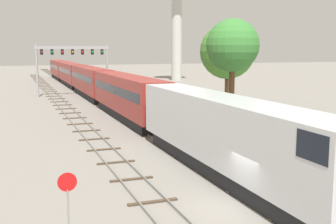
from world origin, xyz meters
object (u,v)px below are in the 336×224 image
object	(u,v)px
stop_sign	(68,197)
trackside_tree_left	(233,46)
passenger_train	(90,81)
trackside_tree_mid	(227,51)
signal_gantry	(73,58)

from	to	relation	value
stop_sign	trackside_tree_left	distance (m)	27.45
passenger_train	trackside_tree_mid	world-z (taller)	trackside_tree_mid
trackside_tree_left	passenger_train	bearing A→B (deg)	103.81
passenger_train	signal_gantry	xyz separation A→B (m)	(-2.25, 2.82, 3.72)
trackside_tree_left	trackside_tree_mid	size ratio (longest dim) A/B	0.94
passenger_train	signal_gantry	distance (m)	5.18
passenger_train	trackside_tree_left	bearing A→B (deg)	-76.19
trackside_tree_mid	stop_sign	bearing A→B (deg)	-125.86
stop_sign	signal_gantry	bearing A→B (deg)	82.02
signal_gantry	stop_sign	bearing A→B (deg)	-97.98
passenger_train	signal_gantry	size ratio (longest dim) A/B	9.53
trackside_tree_left	trackside_tree_mid	bearing A→B (deg)	63.25
signal_gantry	trackside_tree_mid	xyz separation A→B (m)	(18.95, -18.36, 1.05)
stop_sign	trackside_tree_mid	xyz separation A→B (m)	(26.70, 36.94, 5.50)
signal_gantry	stop_sign	distance (m)	56.01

